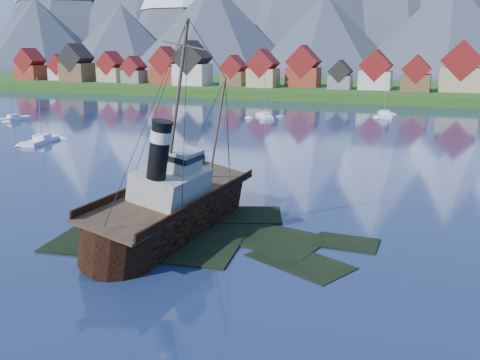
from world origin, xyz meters
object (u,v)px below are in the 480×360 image
(sailboat_b, at_px, (14,119))
(tugboat_wreck, at_px, (177,202))
(sailboat_e, at_px, (384,115))
(sailboat_a, at_px, (42,141))
(sailboat_c, at_px, (264,117))

(sailboat_b, bearing_deg, tugboat_wreck, -21.15)
(tugboat_wreck, height_order, sailboat_e, tugboat_wreck)
(tugboat_wreck, relative_size, sailboat_b, 2.20)
(sailboat_b, bearing_deg, sailboat_a, -22.40)
(sailboat_a, xyz_separation_m, sailboat_c, (28.75, 50.18, -0.02))
(tugboat_wreck, relative_size, sailboat_a, 2.15)
(tugboat_wreck, xyz_separation_m, sailboat_b, (-76.69, 57.56, -2.50))
(sailboat_b, xyz_separation_m, sailboat_e, (86.27, 41.82, -0.02))
(sailboat_e, bearing_deg, sailboat_b, -166.63)
(sailboat_a, xyz_separation_m, sailboat_b, (-28.57, 22.43, 0.01))
(sailboat_c, bearing_deg, sailboat_b, 171.51)
(sailboat_c, relative_size, sailboat_e, 0.96)
(sailboat_a, bearing_deg, sailboat_b, 130.38)
(tugboat_wreck, xyz_separation_m, sailboat_c, (-19.37, 85.30, -2.53))
(sailboat_a, relative_size, sailboat_b, 1.02)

